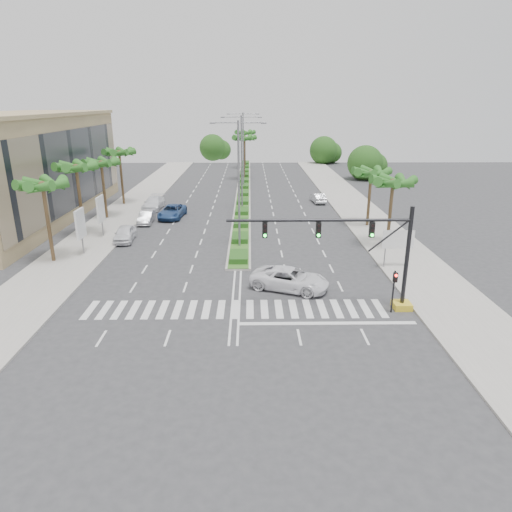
{
  "coord_description": "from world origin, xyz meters",
  "views": [
    {
      "loc": [
        1.03,
        -28.6,
        13.57
      ],
      "look_at": [
        1.45,
        2.59,
        3.0
      ],
      "focal_mm": 32.0,
      "sensor_mm": 36.0,
      "label": 1
    }
  ],
  "objects_px": {
    "car_parked_d": "(154,203)",
    "car_crossing": "(290,279)",
    "car_right": "(318,198)",
    "car_parked_a": "(125,234)",
    "car_parked_b": "(146,217)",
    "car_parked_c": "(172,212)"
  },
  "relations": [
    {
      "from": "car_parked_d",
      "to": "car_crossing",
      "type": "height_order",
      "value": "car_crossing"
    },
    {
      "from": "car_crossing",
      "to": "car_parked_d",
      "type": "bearing_deg",
      "value": 51.91
    },
    {
      "from": "car_parked_d",
      "to": "car_right",
      "type": "height_order",
      "value": "car_parked_d"
    },
    {
      "from": "car_parked_a",
      "to": "car_parked_b",
      "type": "height_order",
      "value": "car_parked_a"
    },
    {
      "from": "car_parked_b",
      "to": "car_crossing",
      "type": "distance_m",
      "value": 25.25
    },
    {
      "from": "car_parked_a",
      "to": "car_crossing",
      "type": "distance_m",
      "value": 20.45
    },
    {
      "from": "car_parked_c",
      "to": "car_parked_d",
      "type": "height_order",
      "value": "car_parked_d"
    },
    {
      "from": "car_parked_b",
      "to": "car_right",
      "type": "bearing_deg",
      "value": 25.64
    },
    {
      "from": "car_parked_a",
      "to": "car_parked_d",
      "type": "bearing_deg",
      "value": 86.11
    },
    {
      "from": "car_parked_b",
      "to": "car_parked_c",
      "type": "bearing_deg",
      "value": 42.87
    },
    {
      "from": "car_parked_b",
      "to": "car_parked_d",
      "type": "xyz_separation_m",
      "value": [
        -0.63,
        7.55,
        0.1
      ]
    },
    {
      "from": "car_parked_d",
      "to": "car_parked_a",
      "type": "bearing_deg",
      "value": -86.83
    },
    {
      "from": "car_parked_c",
      "to": "car_right",
      "type": "height_order",
      "value": "car_parked_c"
    },
    {
      "from": "car_parked_b",
      "to": "car_parked_c",
      "type": "distance_m",
      "value": 3.7
    },
    {
      "from": "car_parked_c",
      "to": "car_crossing",
      "type": "bearing_deg",
      "value": -55.9
    },
    {
      "from": "car_parked_a",
      "to": "car_parked_c",
      "type": "bearing_deg",
      "value": 67.72
    },
    {
      "from": "car_parked_a",
      "to": "car_crossing",
      "type": "relative_size",
      "value": 0.78
    },
    {
      "from": "car_parked_c",
      "to": "car_parked_b",
      "type": "bearing_deg",
      "value": -130.31
    },
    {
      "from": "car_parked_a",
      "to": "car_parked_d",
      "type": "xyz_separation_m",
      "value": [
        0.0,
        14.78,
        0.02
      ]
    },
    {
      "from": "car_right",
      "to": "car_parked_b",
      "type": "bearing_deg",
      "value": 21.8
    },
    {
      "from": "car_parked_d",
      "to": "car_crossing",
      "type": "distance_m",
      "value": 31.92
    },
    {
      "from": "car_parked_d",
      "to": "car_right",
      "type": "relative_size",
      "value": 1.32
    }
  ]
}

